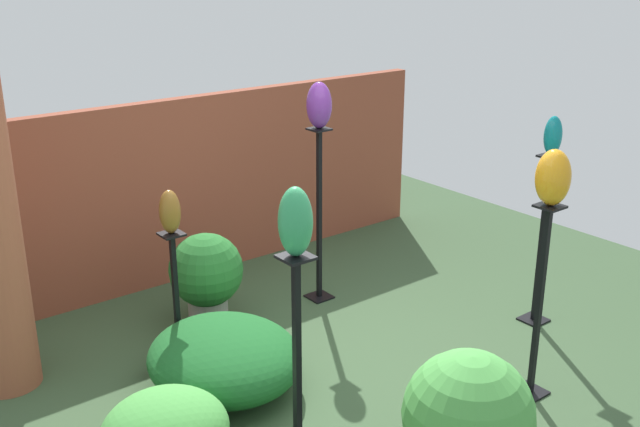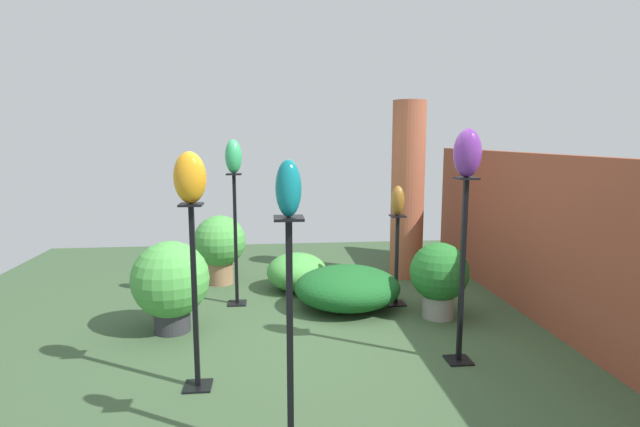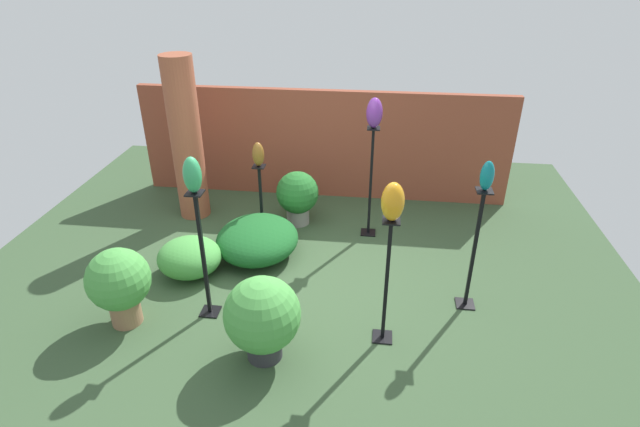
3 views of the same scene
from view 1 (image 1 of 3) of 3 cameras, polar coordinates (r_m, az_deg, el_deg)
name	(u,v)px [view 1 (image 1 of 3)]	position (r m, az deg, el deg)	size (l,w,h in m)	color
ground_plane	(333,383)	(5.40, 0.99, -12.79)	(8.00, 8.00, 0.00)	#385133
brick_wall_back	(172,192)	(6.82, -11.21, 1.61)	(5.60, 0.12, 1.67)	brown
pedestal_jade	(297,390)	(4.09, -1.74, -13.32)	(0.20, 0.20, 1.44)	black
pedestal_violet	(319,222)	(6.33, -0.06, -0.67)	(0.20, 0.20, 1.52)	black
pedestal_bronze	(176,303)	(5.59, -10.89, -6.69)	(0.20, 0.20, 0.99)	black
pedestal_amber	(539,310)	(5.19, 16.32, -7.10)	(0.20, 0.20, 1.37)	black
pedestal_teal	(541,247)	(6.20, 16.49, -2.49)	(0.20, 0.20, 1.40)	black
art_vase_jade	(295,222)	(3.66, -1.89, -0.63)	(0.17, 0.18, 0.36)	#2D9356
art_vase_violet	(319,105)	(6.06, -0.07, 8.25)	(0.20, 0.22, 0.38)	#6B2D8C
art_vase_bronze	(170,212)	(5.32, -11.37, 0.13)	(0.15, 0.14, 0.32)	brown
art_vase_amber	(553,178)	(4.86, 17.33, 2.63)	(0.21, 0.23, 0.36)	orange
art_vase_teal	(553,136)	(5.93, 17.33, 5.67)	(0.13, 0.14, 0.30)	#0F727A
potted_plant_mid_right	(468,419)	(4.27, 11.20, -15.12)	(0.72, 0.72, 0.87)	#2D2D33
potted_plant_front_left	(206,274)	(6.04, -8.66, -4.58)	(0.59, 0.59, 0.77)	gray
foliage_bed_west	(224,358)	(5.29, -7.29, -10.85)	(1.04, 1.14, 0.45)	#195923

